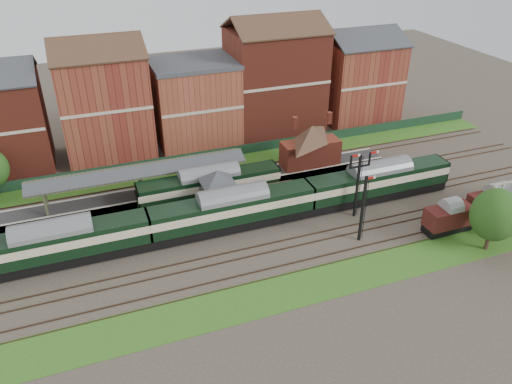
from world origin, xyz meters
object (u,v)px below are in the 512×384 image
object	(u,v)px
dmu_train	(233,209)
goods_van_a	(449,217)
semaphore_bracket	(358,182)
platform_railcar	(210,185)
signal_box	(218,192)

from	to	relation	value
dmu_train	goods_van_a	xyz separation A→B (m)	(22.36, -9.00, -0.65)
dmu_train	goods_van_a	bearing A→B (deg)	-21.93
semaphore_bracket	goods_van_a	world-z (taller)	semaphore_bracket
dmu_train	platform_railcar	world-z (taller)	dmu_train
semaphore_bracket	dmu_train	xyz separation A→B (m)	(-14.31, 2.50, -2.10)
dmu_train	goods_van_a	distance (m)	24.11
signal_box	goods_van_a	size ratio (longest dim) A/B	1.11
signal_box	platform_railcar	distance (m)	3.35
dmu_train	platform_railcar	distance (m)	6.56
dmu_train	platform_railcar	size ratio (longest dim) A/B	3.21
platform_railcar	goods_van_a	bearing A→B (deg)	-33.70
signal_box	semaphore_bracket	distance (m)	16.16
semaphore_bracket	goods_van_a	size ratio (longest dim) A/B	1.51
signal_box	dmu_train	xyz separation A→B (m)	(0.72, -3.25, -0.65)
signal_box	dmu_train	world-z (taller)	signal_box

